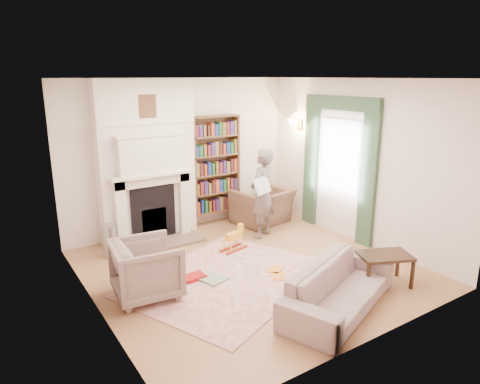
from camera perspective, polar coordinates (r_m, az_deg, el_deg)
floor at (r=6.62m, az=1.21°, el=-10.14°), size 4.50×4.50×0.00m
ceiling at (r=5.98m, az=1.36°, el=14.90°), size 4.50×4.50×0.00m
wall_back at (r=8.06m, az=-7.86°, el=4.85°), size 4.50×0.00×4.50m
wall_front at (r=4.55m, az=17.59°, el=-3.90°), size 4.50×0.00×4.50m
wall_left at (r=5.25m, az=-19.40°, el=-1.52°), size 0.00×4.50×4.50m
wall_right at (r=7.62m, az=15.39°, el=3.85°), size 0.00×4.50×4.50m
fireplace at (r=7.59m, az=-12.31°, el=3.90°), size 1.70×0.58×2.80m
bookcase at (r=8.29m, az=-3.35°, el=3.67°), size 1.00×0.24×1.85m
window at (r=7.87m, az=13.17°, el=4.71°), size 0.02×0.90×1.30m
curtain_left at (r=7.44m, az=16.74°, el=1.89°), size 0.07×0.32×2.40m
curtain_right at (r=8.38m, az=9.45°, el=3.79°), size 0.07×0.32×2.40m
pelmet at (r=7.72m, az=13.35°, el=11.47°), size 0.09×1.70×0.24m
wall_sconce at (r=8.45m, az=6.95°, el=8.79°), size 0.20×0.24×0.24m
rug at (r=6.30m, az=-1.62°, el=-11.46°), size 3.31×2.97×0.01m
armchair_reading at (r=8.47m, az=3.01°, el=-1.91°), size 1.20×1.09×0.68m
armchair_left at (r=5.83m, az=-12.34°, el=-9.98°), size 0.93×0.91×0.77m
sofa at (r=5.60m, az=13.15°, el=-12.26°), size 2.10×1.42×0.57m
man_reading at (r=7.62m, az=2.99°, el=-0.21°), size 0.69×0.58×1.62m
newspaper at (r=7.32m, az=2.99°, el=0.89°), size 0.44×0.27×0.29m
coffee_table at (r=6.39m, az=18.61°, el=-9.72°), size 0.82×0.70×0.45m
paraffin_heater at (r=7.22m, az=-16.88°, el=-6.23°), size 0.31×0.31×0.55m
rocking_horse at (r=7.16m, az=-0.86°, el=-6.22°), size 0.52×0.31×0.43m
board_game at (r=6.25m, az=-3.55°, el=-11.47°), size 0.41×0.41×0.03m
game_box_lid at (r=6.30m, az=-6.20°, el=-11.22°), size 0.34×0.23×0.05m
comic_annuals at (r=6.45m, az=4.92°, el=-10.70°), size 0.38×0.48×0.02m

